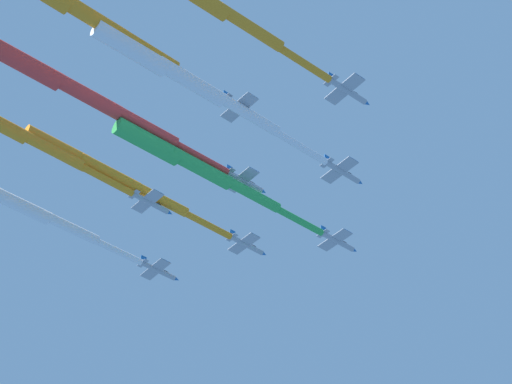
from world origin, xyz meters
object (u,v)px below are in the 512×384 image
object	(u,v)px
jet_starboard_mid	(20,206)
jet_trail_port	(94,19)
jet_starboard_inner	(190,82)
jet_lead	(200,168)
jet_port_mid	(85,95)
jet_port_inner	(109,174)

from	to	relation	value
jet_starboard_mid	jet_trail_port	xyz separation A→B (m)	(6.31, 48.11, 1.84)
jet_starboard_mid	jet_starboard_inner	bearing A→B (deg)	107.07
jet_lead	jet_port_mid	bearing A→B (deg)	6.46
jet_port_inner	jet_port_mid	world-z (taller)	jet_port_inner
jet_starboard_inner	jet_starboard_mid	world-z (taller)	jet_starboard_inner
jet_lead	jet_trail_port	world-z (taller)	jet_trail_port
jet_lead	jet_trail_port	size ratio (longest dim) A/B	1.08
jet_port_inner	jet_starboard_mid	bearing A→B (deg)	-49.02
jet_lead	jet_starboard_mid	bearing A→B (deg)	-47.22
jet_port_inner	jet_starboard_mid	world-z (taller)	jet_port_inner
jet_port_inner	jet_port_mid	xyz separation A→B (m)	(12.78, 16.74, -0.53)
jet_port_mid	jet_trail_port	size ratio (longest dim) A/B	1.13
jet_port_mid	jet_port_inner	bearing A→B (deg)	-127.35
jet_port_mid	jet_starboard_mid	bearing A→B (deg)	-90.52
jet_trail_port	jet_starboard_mid	bearing A→B (deg)	-97.47
jet_lead	jet_port_inner	world-z (taller)	jet_port_inner
jet_port_mid	jet_trail_port	distance (m)	18.04
jet_starboard_inner	jet_trail_port	size ratio (longest dim) A/B	1.12
jet_port_mid	jet_starboard_mid	world-z (taller)	jet_port_mid
jet_port_mid	jet_starboard_mid	size ratio (longest dim) A/B	1.10
jet_starboard_inner	jet_port_mid	bearing A→B (deg)	-45.39
jet_starboard_inner	jet_trail_port	distance (m)	20.49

